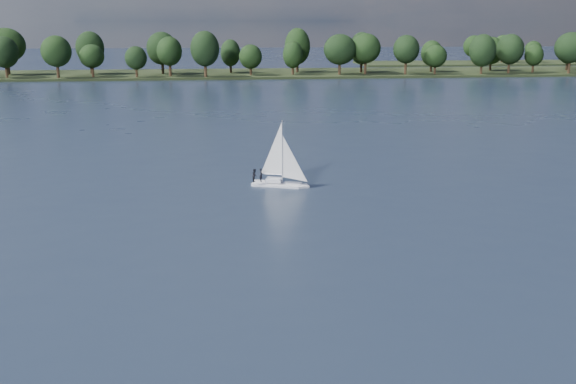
{
  "coord_description": "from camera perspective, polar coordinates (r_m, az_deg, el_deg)",
  "views": [
    {
      "loc": [
        -10.65,
        -16.5,
        18.23
      ],
      "look_at": [
        -4.43,
        42.06,
        2.5
      ],
      "focal_mm": 40.0,
      "sensor_mm": 36.0,
      "label": 1
    }
  ],
  "objects": [
    {
      "name": "far_shore",
      "position": [
        229.47,
        -3.44,
        10.37
      ],
      "size": [
        660.0,
        40.0,
        1.5
      ],
      "primitive_type": "cube",
      "color": "black",
      "rests_on": "ground"
    },
    {
      "name": "sailboat",
      "position": [
        72.67,
        -1.01,
        2.23
      ],
      "size": [
        6.25,
        3.63,
        7.94
      ],
      "rotation": [
        0.0,
        0.0,
        -0.35
      ],
      "color": "white",
      "rests_on": "ground"
    },
    {
      "name": "treeline",
      "position": [
        224.47,
        -7.05,
        12.26
      ],
      "size": [
        563.03,
        74.06,
        18.19
      ],
      "color": "black",
      "rests_on": "ground"
    },
    {
      "name": "ground",
      "position": [
        118.39,
        -0.84,
        6.1
      ],
      "size": [
        700.0,
        700.0,
        0.0
      ],
      "primitive_type": "plane",
      "color": "#233342",
      "rests_on": "ground"
    }
  ]
}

